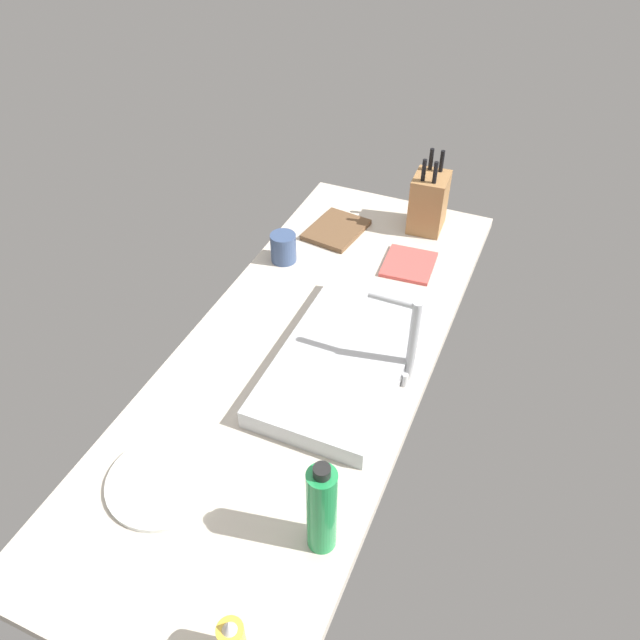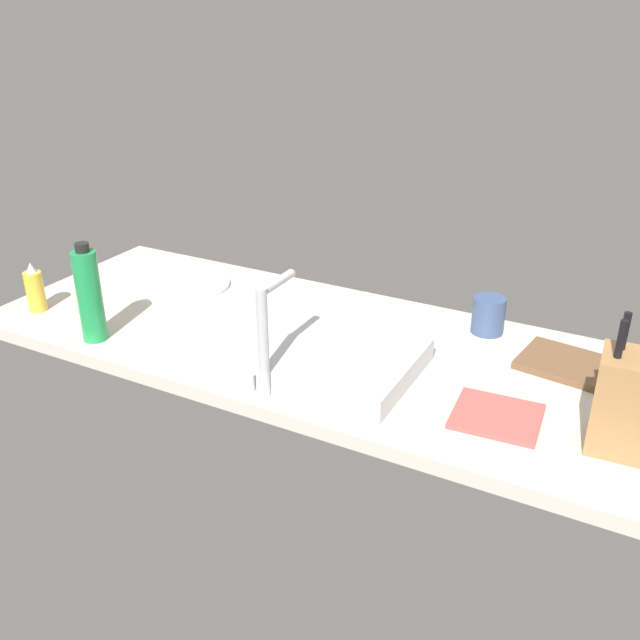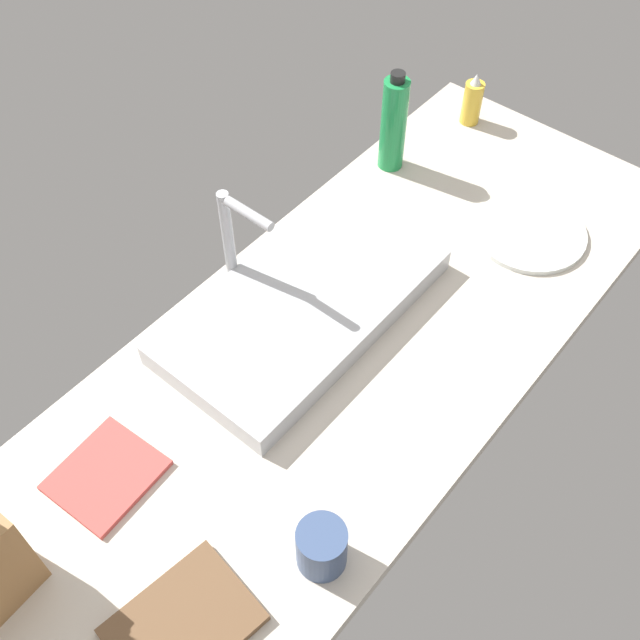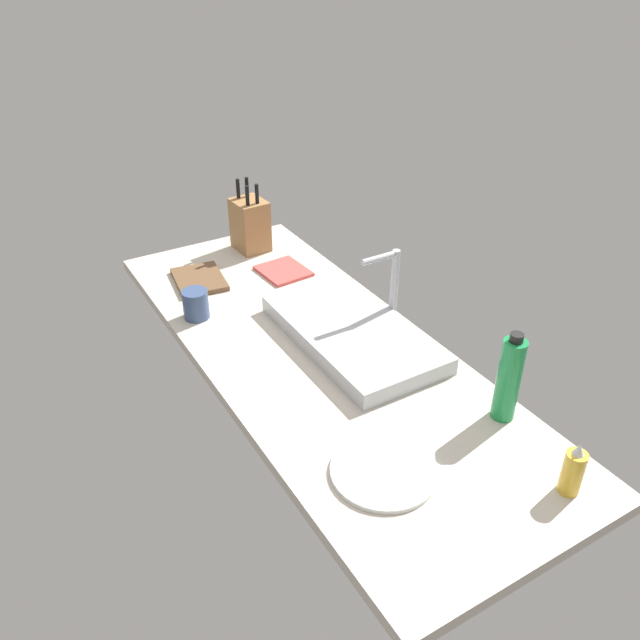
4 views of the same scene
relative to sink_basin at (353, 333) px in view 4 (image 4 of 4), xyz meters
The scene contains 10 objects.
countertop_slab 12.57cm from the sink_basin, 94.31° to the right, with size 176.67×67.23×3.50cm, color beige.
sink_basin is the anchor object (origin of this frame).
faucet 19.83cm from the sink_basin, 99.74° to the left, with size 5.50×13.54×25.26cm.
knife_block 74.66cm from the sink_basin, behind, with size 14.04×12.02×27.23cm.
cutting_board 64.93cm from the sink_basin, 155.86° to the right, with size 21.43×16.47×1.80cm, color brown.
soap_bottle 76.73cm from the sink_basin, ahead, with size 4.89×4.89×13.97cm.
water_bottle 52.30cm from the sink_basin, 16.11° to the left, with size 6.11×6.11×25.58cm.
dinner_plate 55.87cm from the sink_basin, 25.62° to the right, with size 25.32×25.32×1.20cm, color silver.
dish_towel 50.27cm from the sink_basin, behind, with size 17.60×15.70×1.20cm, color #CC4C47.
coffee_mug 51.85cm from the sink_basin, 135.84° to the right, with size 8.33×8.33×9.64cm, color #384C75.
Camera 4 is at (137.62, -80.95, 114.65)cm, focal length 36.31 mm.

